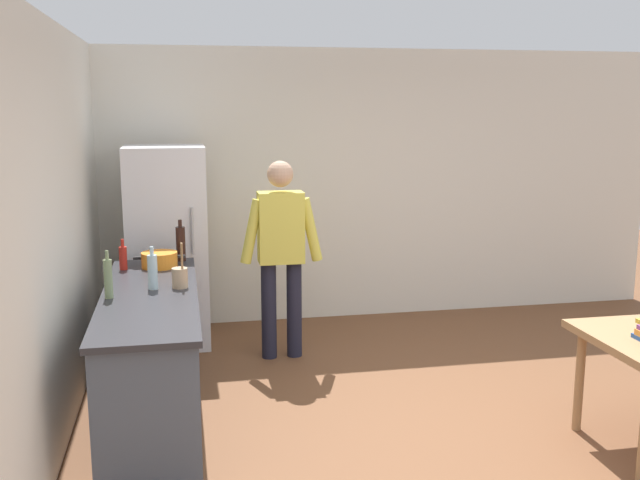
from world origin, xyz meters
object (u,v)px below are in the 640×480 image
at_px(person, 281,246).
at_px(bottle_water_clear, 153,271).
at_px(refrigerator, 168,247).
at_px(bottle_vinegar_tall, 108,278).
at_px(bottle_wine_dark, 181,243).
at_px(bottle_sauce_red, 123,257).
at_px(cooking_pot, 159,260).
at_px(utensil_jar, 180,277).

height_order(person, bottle_water_clear, person).
relative_size(refrigerator, bottle_vinegar_tall, 5.62).
distance_m(person, bottle_water_clear, 1.40).
height_order(bottle_wine_dark, bottle_sauce_red, bottle_wine_dark).
height_order(cooking_pot, bottle_sauce_red, bottle_sauce_red).
bearing_deg(bottle_vinegar_tall, person, 40.99).
height_order(utensil_jar, bottle_wine_dark, bottle_wine_dark).
bearing_deg(bottle_sauce_red, bottle_wine_dark, 28.73).
bearing_deg(cooking_pot, bottle_sauce_red, -173.05).
height_order(cooking_pot, bottle_wine_dark, bottle_wine_dark).
relative_size(person, bottle_vinegar_tall, 5.31).
bearing_deg(cooking_pot, person, 14.70).
distance_m(refrigerator, bottle_water_clear, 1.51).
bearing_deg(bottle_vinegar_tall, bottle_wine_dark, 66.30).
distance_m(bottle_sauce_red, bottle_vinegar_tall, 0.84).
height_order(person, cooking_pot, person).
distance_m(person, cooking_pot, 1.03).
bearing_deg(refrigerator, person, -30.23).
bearing_deg(utensil_jar, bottle_sauce_red, 123.46).
bearing_deg(bottle_wine_dark, utensil_jar, -90.74).
distance_m(utensil_jar, bottle_water_clear, 0.19).
bearing_deg(bottle_water_clear, person, 42.74).
bearing_deg(cooking_pot, bottle_wine_dark, 51.11).
relative_size(bottle_wine_dark, bottle_vinegar_tall, 1.06).
relative_size(cooking_pot, bottle_wine_dark, 1.18).
height_order(refrigerator, bottle_sauce_red, refrigerator).
bearing_deg(bottle_wine_dark, refrigerator, 101.02).
height_order(utensil_jar, bottle_vinegar_tall, same).
bearing_deg(refrigerator, bottle_vinegar_tall, -101.92).
distance_m(person, bottle_sauce_red, 1.31).
relative_size(refrigerator, utensil_jar, 5.62).
xyz_separation_m(utensil_jar, bottle_water_clear, (-0.18, -0.00, 0.05)).
bearing_deg(bottle_sauce_red, bottle_vinegar_tall, -92.32).
bearing_deg(bottle_vinegar_tall, refrigerator, 78.08).
xyz_separation_m(bottle_water_clear, bottle_vinegar_tall, (-0.28, -0.19, 0.01)).
height_order(refrigerator, bottle_wine_dark, refrigerator).
xyz_separation_m(refrigerator, bottle_sauce_red, (-0.32, -0.85, 0.10)).
bearing_deg(utensil_jar, bottle_vinegar_tall, -157.66).
xyz_separation_m(bottle_sauce_red, bottle_water_clear, (0.24, -0.65, 0.03)).
xyz_separation_m(utensil_jar, bottle_wine_dark, (0.01, 0.89, 0.07)).
bearing_deg(utensil_jar, bottle_wine_dark, 89.26).
bearing_deg(bottle_water_clear, bottle_wine_dark, 77.66).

